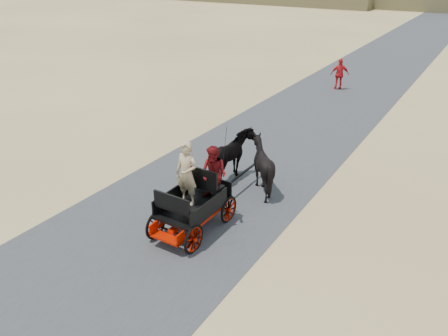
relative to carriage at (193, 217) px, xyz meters
The scene contains 8 objects.
ground 1.08m from the carriage, 143.55° to the left, with size 140.00×140.00×0.00m, color tan.
road 1.08m from the carriage, 143.55° to the left, with size 6.00×140.00×0.01m, color #38383A.
carriage is the anchor object (origin of this frame).
horse_left 3.09m from the carriage, 100.39° to the left, with size 0.91×2.01×1.70m, color black.
horse_right 3.09m from the carriage, 79.61° to the left, with size 1.37×1.54×1.70m, color black.
driver_man 1.28m from the carriage, 165.96° to the left, with size 0.66×0.43×1.80m, color tan.
passenger_woman 1.33m from the carriage, 63.43° to the left, with size 0.77×0.60×1.58m, color #660C0F.
pedestrian 15.94m from the carriage, 94.42° to the left, with size 1.01×0.42×1.73m, color red.
Camera 1 is at (6.90, -8.80, 6.78)m, focal length 35.00 mm.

